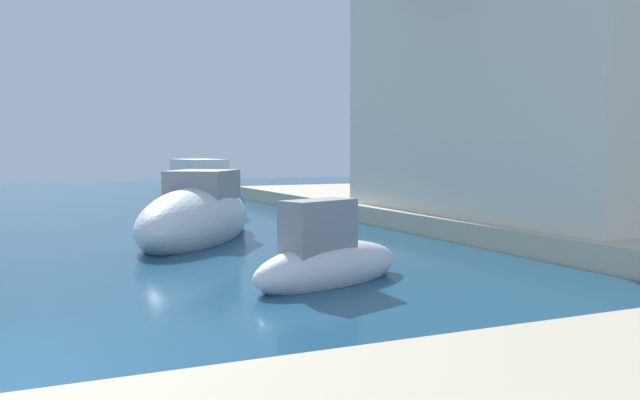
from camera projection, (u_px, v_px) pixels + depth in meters
The scene contains 6 objects.
quay_promenade at pixel (370, 319), 7.78m from camera, with size 44.00×32.00×0.50m.
moored_boat_1 at pixel (197, 218), 16.27m from camera, with size 4.66×5.59×2.00m.
moored_boat_8 at pixel (203, 197), 22.67m from camera, with size 2.42×4.98×2.18m.
moored_boat_9 at pixel (327, 260), 11.12m from camera, with size 3.27×2.02×1.55m.
waterfront_building_main at pixel (531, 70), 17.74m from camera, with size 5.59×10.49×7.19m.
quayside_tree at pixel (411, 110), 22.64m from camera, with size 3.01×3.01×4.40m.
Camera 1 is at (0.61, -7.10, 2.16)m, focal length 39.07 mm.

